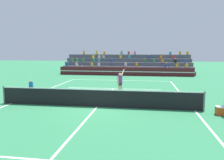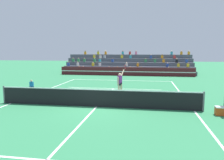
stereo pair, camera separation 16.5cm
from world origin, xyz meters
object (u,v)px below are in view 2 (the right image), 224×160
object	(u,v)px
ball_kid_courtside	(32,86)
tennis_player	(120,83)
equipment_cooler	(220,111)
tennis_ball	(126,91)

from	to	relation	value
ball_kid_courtside	tennis_player	bearing A→B (deg)	-11.97
equipment_cooler	ball_kid_courtside	bearing A→B (deg)	158.14
ball_kid_courtside	tennis_player	xyz separation A→B (m)	(7.78, -1.65, 0.65)
tennis_ball	equipment_cooler	world-z (taller)	equipment_cooler
equipment_cooler	tennis_ball	bearing A→B (deg)	131.89
tennis_ball	equipment_cooler	distance (m)	8.07
ball_kid_courtside	tennis_ball	xyz separation A→B (m)	(8.03, 0.63, -0.30)
ball_kid_courtside	tennis_ball	size ratio (longest dim) A/B	12.43
tennis_player	equipment_cooler	world-z (taller)	tennis_player
equipment_cooler	tennis_player	bearing A→B (deg)	146.48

